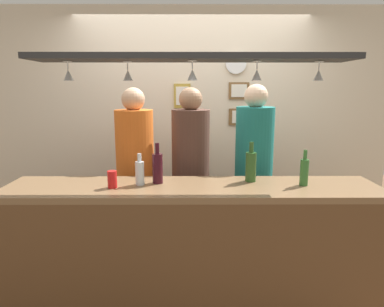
% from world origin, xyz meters
% --- Properties ---
extents(ground_plane, '(8.00, 8.00, 0.00)m').
position_xyz_m(ground_plane, '(0.00, 0.00, 0.00)').
color(ground_plane, brown).
extents(back_wall, '(4.40, 0.06, 2.60)m').
position_xyz_m(back_wall, '(0.00, 1.10, 1.30)').
color(back_wall, beige).
rests_on(back_wall, ground_plane).
extents(bar_counter, '(2.70, 0.55, 1.05)m').
position_xyz_m(bar_counter, '(0.00, -0.51, 0.70)').
color(bar_counter, brown).
rests_on(bar_counter, ground_plane).
extents(overhead_glass_rack, '(2.20, 0.36, 0.04)m').
position_xyz_m(overhead_glass_rack, '(0.00, -0.30, 1.94)').
color(overhead_glass_rack, black).
extents(hanging_wineglass_far_left, '(0.07, 0.07, 0.13)m').
position_xyz_m(hanging_wineglass_far_left, '(-0.86, -0.28, 1.83)').
color(hanging_wineglass_far_left, silver).
rests_on(hanging_wineglass_far_left, overhead_glass_rack).
extents(hanging_wineglass_left, '(0.07, 0.07, 0.13)m').
position_xyz_m(hanging_wineglass_left, '(-0.45, -0.24, 1.83)').
color(hanging_wineglass_left, silver).
rests_on(hanging_wineglass_left, overhead_glass_rack).
extents(hanging_wineglass_center_left, '(0.07, 0.07, 0.13)m').
position_xyz_m(hanging_wineglass_center_left, '(-0.00, -0.34, 1.83)').
color(hanging_wineglass_center_left, silver).
rests_on(hanging_wineglass_center_left, overhead_glass_rack).
extents(hanging_wineglass_center, '(0.07, 0.07, 0.13)m').
position_xyz_m(hanging_wineglass_center, '(0.44, -0.31, 1.83)').
color(hanging_wineglass_center, silver).
rests_on(hanging_wineglass_center, overhead_glass_rack).
extents(hanging_wineglass_center_right, '(0.07, 0.07, 0.13)m').
position_xyz_m(hanging_wineglass_center_right, '(0.89, -0.26, 1.83)').
color(hanging_wineglass_center_right, silver).
rests_on(hanging_wineglass_center_right, overhead_glass_rack).
extents(person_left_orange_shirt, '(0.34, 0.34, 1.75)m').
position_xyz_m(person_left_orange_shirt, '(-0.51, 0.31, 1.06)').
color(person_left_orange_shirt, '#2D334C').
rests_on(person_left_orange_shirt, ground_plane).
extents(person_middle_brown_shirt, '(0.34, 0.34, 1.75)m').
position_xyz_m(person_middle_brown_shirt, '(-0.01, 0.31, 1.06)').
color(person_middle_brown_shirt, '#2D334C').
rests_on(person_middle_brown_shirt, ground_plane).
extents(person_right_teal_shirt, '(0.34, 0.34, 1.78)m').
position_xyz_m(person_right_teal_shirt, '(0.56, 0.31, 1.08)').
color(person_right_teal_shirt, '#2D334C').
rests_on(person_right_teal_shirt, ground_plane).
extents(bottle_soda_clear, '(0.06, 0.06, 0.23)m').
position_xyz_m(bottle_soda_clear, '(-0.38, -0.32, 1.14)').
color(bottle_soda_clear, silver).
rests_on(bottle_soda_clear, bar_counter).
extents(bottle_champagne_green, '(0.08, 0.08, 0.30)m').
position_xyz_m(bottle_champagne_green, '(0.44, -0.23, 1.17)').
color(bottle_champagne_green, '#2D5623').
rests_on(bottle_champagne_green, bar_counter).
extents(bottle_beer_green_import, '(0.06, 0.06, 0.26)m').
position_xyz_m(bottle_beer_green_import, '(0.80, -0.34, 1.15)').
color(bottle_beer_green_import, '#336B2D').
rests_on(bottle_beer_green_import, bar_counter).
extents(bottle_wine_dark_red, '(0.08, 0.08, 0.30)m').
position_xyz_m(bottle_wine_dark_red, '(-0.26, -0.27, 1.17)').
color(bottle_wine_dark_red, '#380F19').
rests_on(bottle_wine_dark_red, bar_counter).
extents(drink_can, '(0.07, 0.07, 0.12)m').
position_xyz_m(drink_can, '(-0.56, -0.39, 1.11)').
color(drink_can, red).
rests_on(drink_can, bar_counter).
extents(picture_frame_lower_pair, '(0.30, 0.02, 0.18)m').
position_xyz_m(picture_frame_lower_pair, '(0.56, 1.06, 1.43)').
color(picture_frame_lower_pair, brown).
rests_on(picture_frame_lower_pair, back_wall).
extents(picture_frame_crest, '(0.18, 0.02, 0.26)m').
position_xyz_m(picture_frame_crest, '(-0.10, 1.06, 1.66)').
color(picture_frame_crest, '#B29338').
rests_on(picture_frame_crest, back_wall).
extents(picture_frame_upper_small, '(0.22, 0.02, 0.18)m').
position_xyz_m(picture_frame_upper_small, '(0.52, 1.06, 1.71)').
color(picture_frame_upper_small, brown).
rests_on(picture_frame_upper_small, back_wall).
extents(wall_clock, '(0.22, 0.03, 0.22)m').
position_xyz_m(wall_clock, '(0.48, 1.05, 2.00)').
color(wall_clock, white).
rests_on(wall_clock, back_wall).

